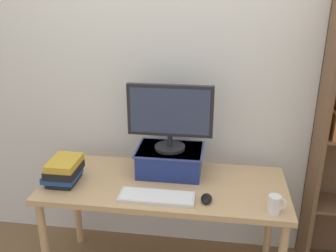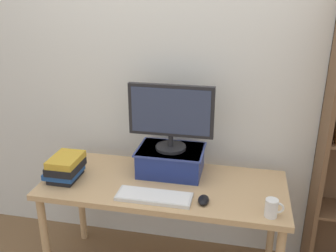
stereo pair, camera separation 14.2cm
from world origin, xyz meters
name	(u,v)px [view 2 (the right image)]	position (x,y,z in m)	size (l,w,h in m)	color
back_wall	(178,79)	(0.00, 0.46, 1.30)	(7.00, 0.08, 2.60)	silver
desk	(164,193)	(0.00, 0.00, 0.66)	(1.54, 0.64, 0.74)	tan
riser_box	(171,160)	(0.02, 0.15, 0.83)	(0.44, 0.31, 0.17)	navy
computer_monitor	(171,115)	(0.02, 0.15, 1.15)	(0.55, 0.20, 0.43)	black
keyboard	(154,197)	(-0.01, -0.19, 0.75)	(0.45, 0.15, 0.02)	silver
computer_mouse	(204,200)	(0.28, -0.18, 0.76)	(0.06, 0.10, 0.04)	black
book_stack	(65,168)	(-0.63, -0.08, 0.82)	(0.21, 0.25, 0.16)	black
coffee_mug	(272,208)	(0.65, -0.24, 0.79)	(0.10, 0.07, 0.10)	white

